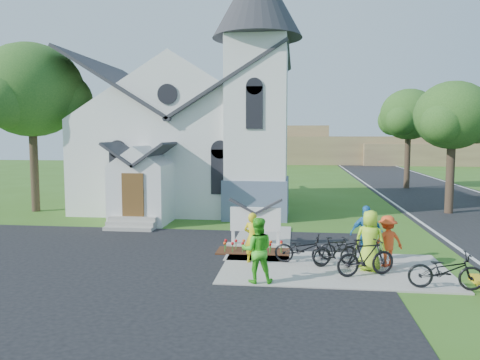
# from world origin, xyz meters

# --- Properties ---
(ground) EXTENTS (120.00, 120.00, 0.00)m
(ground) POSITION_xyz_m (0.00, 0.00, 0.00)
(ground) COLOR #39611B
(ground) RESTS_ON ground
(parking_lot) EXTENTS (20.00, 16.00, 0.02)m
(parking_lot) POSITION_xyz_m (-7.00, -2.00, 0.01)
(parking_lot) COLOR black
(parking_lot) RESTS_ON ground
(road) EXTENTS (8.00, 90.00, 0.02)m
(road) POSITION_xyz_m (10.00, 15.00, 0.01)
(road) COLOR black
(road) RESTS_ON ground
(sidewalk) EXTENTS (7.00, 4.00, 0.05)m
(sidewalk) POSITION_xyz_m (1.50, 0.50, 0.03)
(sidewalk) COLOR gray
(sidewalk) RESTS_ON ground
(church) EXTENTS (12.35, 12.00, 13.00)m
(church) POSITION_xyz_m (-5.48, 12.48, 5.25)
(church) COLOR white
(church) RESTS_ON ground
(church_sign) EXTENTS (2.20, 0.40, 1.70)m
(church_sign) POSITION_xyz_m (-1.20, 3.20, 1.03)
(church_sign) COLOR gray
(church_sign) RESTS_ON ground
(flower_bed) EXTENTS (2.60, 1.10, 0.07)m
(flower_bed) POSITION_xyz_m (-1.20, 2.30, 0.04)
(flower_bed) COLOR #3B2010
(flower_bed) RESTS_ON ground
(tree_lot_corner) EXTENTS (5.60, 5.60, 9.15)m
(tree_lot_corner) POSITION_xyz_m (-14.00, 10.00, 6.60)
(tree_lot_corner) COLOR #3D2B21
(tree_lot_corner) RESTS_ON ground
(tree_road_near) EXTENTS (4.00, 4.00, 7.05)m
(tree_road_near) POSITION_xyz_m (8.50, 12.00, 5.21)
(tree_road_near) COLOR #3D2B21
(tree_road_near) RESTS_ON ground
(tree_road_mid) EXTENTS (4.40, 4.40, 7.80)m
(tree_road_mid) POSITION_xyz_m (9.00, 24.00, 5.78)
(tree_road_mid) COLOR #3D2B21
(tree_road_mid) RESTS_ON ground
(distant_hills) EXTENTS (61.00, 10.00, 5.60)m
(distant_hills) POSITION_xyz_m (3.36, 56.33, 2.17)
(distant_hills) COLOR brown
(distant_hills) RESTS_ON ground
(cyclist_0) EXTENTS (0.71, 0.59, 1.66)m
(cyclist_0) POSITION_xyz_m (-1.09, 0.78, 0.88)
(cyclist_0) COLOR yellow
(cyclist_0) RESTS_ON sidewalk
(bike_0) EXTENTS (1.92, 0.97, 0.96)m
(bike_0) POSITION_xyz_m (0.53, 0.87, 0.53)
(bike_0) COLOR black
(bike_0) RESTS_ON sidewalk
(cyclist_1) EXTENTS (0.97, 0.80, 1.85)m
(cyclist_1) POSITION_xyz_m (-0.77, -1.20, 0.98)
(cyclist_1) COLOR #43CE26
(cyclist_1) RESTS_ON sidewalk
(bike_1) EXTENTS (1.62, 1.05, 0.95)m
(bike_1) POSITION_xyz_m (1.57, 0.75, 0.52)
(bike_1) COLOR black
(bike_1) RESTS_ON sidewalk
(cyclist_2) EXTENTS (1.12, 0.56, 1.85)m
(cyclist_2) POSITION_xyz_m (2.63, 1.47, 0.97)
(cyclist_2) COLOR #2880CB
(cyclist_2) RESTS_ON sidewalk
(bike_2) EXTENTS (1.69, 0.73, 0.86)m
(bike_2) POSITION_xyz_m (1.90, 1.43, 0.48)
(bike_2) COLOR black
(bike_2) RESTS_ON sidewalk
(cyclist_3) EXTENTS (1.19, 0.90, 1.63)m
(cyclist_3) POSITION_xyz_m (3.19, 0.89, 0.86)
(cyclist_3) COLOR #FF4C1C
(cyclist_3) RESTS_ON sidewalk
(bike_3) EXTENTS (1.92, 1.16, 1.12)m
(bike_3) POSITION_xyz_m (2.37, -0.23, 0.61)
(bike_3) COLOR black
(bike_3) RESTS_ON sidewalk
(cyclist_4) EXTENTS (1.08, 0.90, 1.88)m
(cyclist_4) POSITION_xyz_m (2.56, 0.32, 0.99)
(cyclist_4) COLOR #B2EA2B
(cyclist_4) RESTS_ON sidewalk
(bike_4) EXTENTS (2.00, 0.82, 1.03)m
(bike_4) POSITION_xyz_m (4.34, -1.20, 0.56)
(bike_4) COLOR black
(bike_4) RESTS_ON sidewalk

